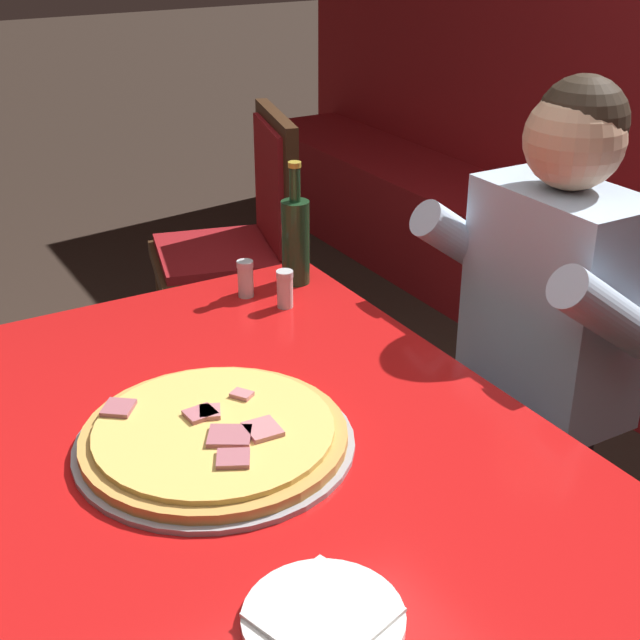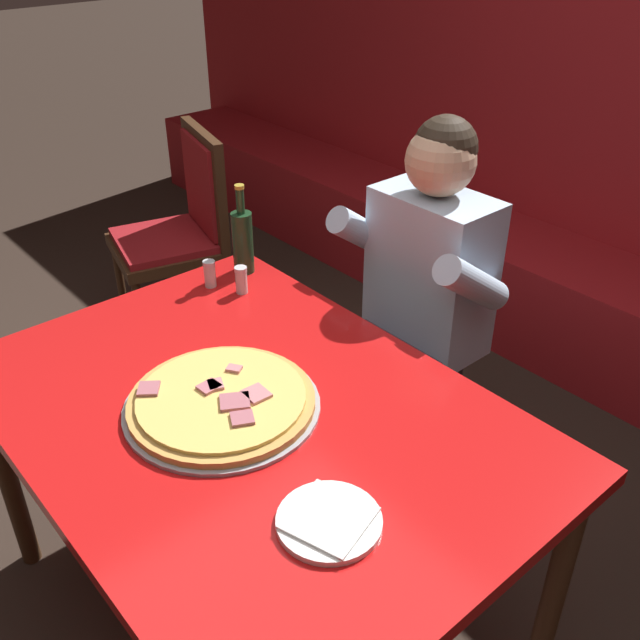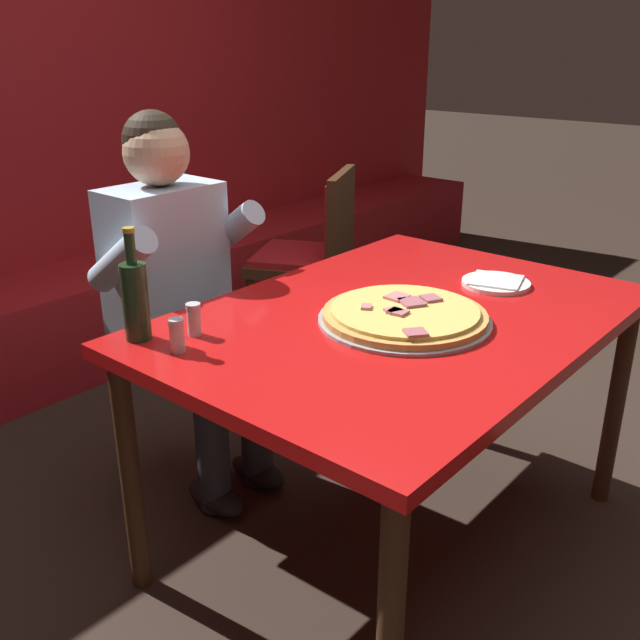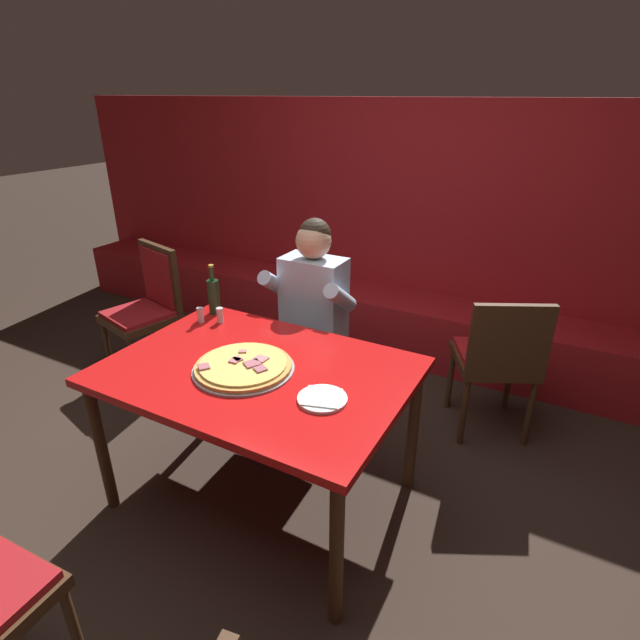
{
  "view_description": "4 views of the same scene",
  "coord_description": "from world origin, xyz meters",
  "px_view_note": "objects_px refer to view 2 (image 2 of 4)",
  "views": [
    {
      "loc": [
        1.12,
        -0.52,
        1.6
      ],
      "look_at": [
        -0.12,
        0.2,
        0.91
      ],
      "focal_mm": 50.0,
      "sensor_mm": 36.0,
      "label": 1
    },
    {
      "loc": [
        1.12,
        -0.74,
        1.84
      ],
      "look_at": [
        -0.07,
        0.29,
        0.86
      ],
      "focal_mm": 40.0,
      "sensor_mm": 36.0,
      "label": 2
    },
    {
      "loc": [
        -1.56,
        -1.03,
        1.49
      ],
      "look_at": [
        -0.11,
        0.21,
        0.72
      ],
      "focal_mm": 40.0,
      "sensor_mm": 36.0,
      "label": 3
    },
    {
      "loc": [
        1.22,
        -1.63,
        1.93
      ],
      "look_at": [
        0.15,
        0.33,
        0.91
      ],
      "focal_mm": 28.0,
      "sensor_mm": 36.0,
      "label": 4
    }
  ],
  "objects_px": {
    "pizza": "(222,402)",
    "shaker_parmesan": "(210,275)",
    "dining_chair_far_right": "(182,225)",
    "main_dining_table": "(250,433)",
    "shaker_oregano": "(241,281)",
    "plate_white_paper": "(329,521)",
    "beer_bottle": "(243,240)",
    "diner_seated_blue_shirt": "(411,301)"
  },
  "relations": [
    {
      "from": "pizza",
      "to": "plate_white_paper",
      "type": "bearing_deg",
      "value": -5.93
    },
    {
      "from": "pizza",
      "to": "dining_chair_far_right",
      "type": "relative_size",
      "value": 0.49
    },
    {
      "from": "plate_white_paper",
      "to": "dining_chair_far_right",
      "type": "bearing_deg",
      "value": 157.47
    },
    {
      "from": "pizza",
      "to": "beer_bottle",
      "type": "height_order",
      "value": "beer_bottle"
    },
    {
      "from": "beer_bottle",
      "to": "shaker_parmesan",
      "type": "height_order",
      "value": "beer_bottle"
    },
    {
      "from": "diner_seated_blue_shirt",
      "to": "plate_white_paper",
      "type": "bearing_deg",
      "value": -56.34
    },
    {
      "from": "pizza",
      "to": "shaker_parmesan",
      "type": "distance_m",
      "value": 0.61
    },
    {
      "from": "beer_bottle",
      "to": "diner_seated_blue_shirt",
      "type": "distance_m",
      "value": 0.56
    },
    {
      "from": "main_dining_table",
      "to": "plate_white_paper",
      "type": "relative_size",
      "value": 6.66
    },
    {
      "from": "diner_seated_blue_shirt",
      "to": "dining_chair_far_right",
      "type": "bearing_deg",
      "value": -176.3
    },
    {
      "from": "main_dining_table",
      "to": "dining_chair_far_right",
      "type": "distance_m",
      "value": 1.58
    },
    {
      "from": "shaker_parmesan",
      "to": "diner_seated_blue_shirt",
      "type": "height_order",
      "value": "diner_seated_blue_shirt"
    },
    {
      "from": "plate_white_paper",
      "to": "dining_chair_far_right",
      "type": "height_order",
      "value": "dining_chair_far_right"
    },
    {
      "from": "beer_bottle",
      "to": "dining_chair_far_right",
      "type": "xyz_separation_m",
      "value": [
        -0.84,
        0.26,
        -0.31
      ]
    },
    {
      "from": "pizza",
      "to": "shaker_parmesan",
      "type": "height_order",
      "value": "shaker_parmesan"
    },
    {
      "from": "pizza",
      "to": "diner_seated_blue_shirt",
      "type": "relative_size",
      "value": 0.37
    },
    {
      "from": "shaker_parmesan",
      "to": "shaker_oregano",
      "type": "bearing_deg",
      "value": 27.57
    },
    {
      "from": "pizza",
      "to": "shaker_parmesan",
      "type": "bearing_deg",
      "value": 149.18
    },
    {
      "from": "diner_seated_blue_shirt",
      "to": "beer_bottle",
      "type": "bearing_deg",
      "value": -141.0
    },
    {
      "from": "pizza",
      "to": "dining_chair_far_right",
      "type": "height_order",
      "value": "dining_chair_far_right"
    },
    {
      "from": "main_dining_table",
      "to": "pizza",
      "type": "distance_m",
      "value": 0.11
    },
    {
      "from": "pizza",
      "to": "dining_chair_far_right",
      "type": "bearing_deg",
      "value": 152.84
    },
    {
      "from": "main_dining_table",
      "to": "pizza",
      "type": "height_order",
      "value": "pizza"
    },
    {
      "from": "beer_bottle",
      "to": "shaker_parmesan",
      "type": "xyz_separation_m",
      "value": [
        0.01,
        -0.14,
        -0.07
      ]
    },
    {
      "from": "plate_white_paper",
      "to": "diner_seated_blue_shirt",
      "type": "bearing_deg",
      "value": 123.66
    },
    {
      "from": "shaker_parmesan",
      "to": "main_dining_table",
      "type": "bearing_deg",
      "value": -25.28
    },
    {
      "from": "shaker_parmesan",
      "to": "dining_chair_far_right",
      "type": "bearing_deg",
      "value": 155.2
    },
    {
      "from": "beer_bottle",
      "to": "shaker_oregano",
      "type": "bearing_deg",
      "value": -38.7
    },
    {
      "from": "dining_chair_far_right",
      "to": "pizza",
      "type": "bearing_deg",
      "value": -27.16
    },
    {
      "from": "main_dining_table",
      "to": "shaker_oregano",
      "type": "bearing_deg",
      "value": 146.0
    },
    {
      "from": "shaker_oregano",
      "to": "main_dining_table",
      "type": "bearing_deg",
      "value": -34.0
    },
    {
      "from": "pizza",
      "to": "beer_bottle",
      "type": "distance_m",
      "value": 0.71
    },
    {
      "from": "shaker_parmesan",
      "to": "plate_white_paper",
      "type": "bearing_deg",
      "value": -20.44
    },
    {
      "from": "pizza",
      "to": "beer_bottle",
      "type": "bearing_deg",
      "value": 140.03
    },
    {
      "from": "plate_white_paper",
      "to": "shaker_parmesan",
      "type": "xyz_separation_m",
      "value": [
        -0.96,
        0.36,
        0.03
      ]
    },
    {
      "from": "main_dining_table",
      "to": "diner_seated_blue_shirt",
      "type": "relative_size",
      "value": 1.1
    },
    {
      "from": "main_dining_table",
      "to": "plate_white_paper",
      "type": "height_order",
      "value": "plate_white_paper"
    },
    {
      "from": "main_dining_table",
      "to": "beer_bottle",
      "type": "relative_size",
      "value": 4.79
    },
    {
      "from": "shaker_parmesan",
      "to": "diner_seated_blue_shirt",
      "type": "relative_size",
      "value": 0.07
    },
    {
      "from": "main_dining_table",
      "to": "shaker_parmesan",
      "type": "relative_size",
      "value": 16.25
    },
    {
      "from": "dining_chair_far_right",
      "to": "plate_white_paper",
      "type": "bearing_deg",
      "value": -22.53
    },
    {
      "from": "shaker_parmesan",
      "to": "dining_chair_far_right",
      "type": "xyz_separation_m",
      "value": [
        -0.86,
        0.4,
        -0.24
      ]
    }
  ]
}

